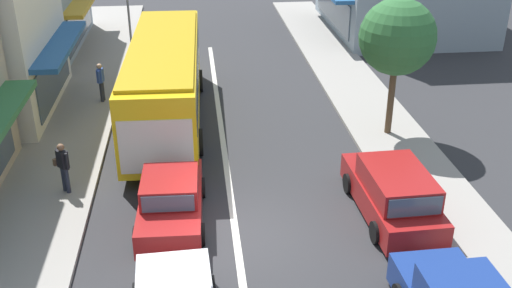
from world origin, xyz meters
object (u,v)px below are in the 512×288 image
(parked_wagon_kerb_second, at_px, (393,193))
(pedestrian_browsing_midblock, at_px, (101,80))
(city_bus, at_px, (165,77))
(sedan_behind_bus_near, at_px, (171,201))
(pedestrian_with_handbag_near, at_px, (63,165))
(street_tree_right, at_px, (397,37))

(parked_wagon_kerb_second, distance_m, pedestrian_browsing_midblock, 13.57)
(city_bus, xyz_separation_m, pedestrian_browsing_midblock, (-2.77, 2.24, -0.81))
(parked_wagon_kerb_second, relative_size, pedestrian_browsing_midblock, 2.79)
(sedan_behind_bus_near, bearing_deg, parked_wagon_kerb_second, -3.75)
(city_bus, distance_m, pedestrian_with_handbag_near, 6.16)
(sedan_behind_bus_near, height_order, parked_wagon_kerb_second, parked_wagon_kerb_second)
(city_bus, height_order, pedestrian_with_handbag_near, city_bus)
(sedan_behind_bus_near, height_order, street_tree_right, street_tree_right)
(parked_wagon_kerb_second, bearing_deg, street_tree_right, 73.52)
(pedestrian_with_handbag_near, bearing_deg, street_tree_right, 15.96)
(city_bus, distance_m, sedan_behind_bus_near, 7.22)
(city_bus, bearing_deg, parked_wagon_kerb_second, -48.58)
(sedan_behind_bus_near, relative_size, pedestrian_browsing_midblock, 2.61)
(sedan_behind_bus_near, height_order, pedestrian_with_handbag_near, pedestrian_with_handbag_near)
(city_bus, height_order, street_tree_right, street_tree_right)
(sedan_behind_bus_near, relative_size, parked_wagon_kerb_second, 0.93)
(street_tree_right, bearing_deg, pedestrian_with_handbag_near, -164.04)
(sedan_behind_bus_near, bearing_deg, city_bus, 92.29)
(sedan_behind_bus_near, bearing_deg, street_tree_right, 32.10)
(street_tree_right, height_order, pedestrian_with_handbag_near, street_tree_right)
(parked_wagon_kerb_second, xyz_separation_m, pedestrian_browsing_midblock, (-9.41, 9.77, 0.32))
(parked_wagon_kerb_second, distance_m, pedestrian_with_handbag_near, 9.87)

